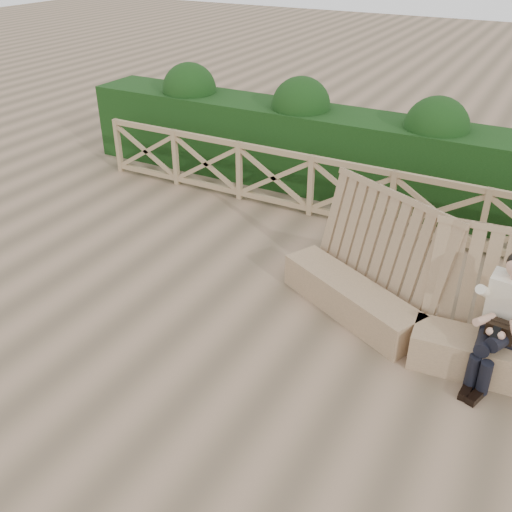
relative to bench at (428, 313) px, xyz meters
The scene contains 5 objects.
ground 2.23m from the bench, 154.14° to the right, with size 60.00×60.00×0.00m, color brown.
bench is the anchor object (origin of this frame).
woman 0.94m from the bench, 17.07° to the right, with size 0.48×0.98×1.54m.
guardrail 3.22m from the bench, 127.90° to the left, with size 10.10×0.09×1.10m.
hedge 4.25m from the bench, 117.87° to the left, with size 12.00×1.20×1.50m, color black.
Camera 1 is at (2.86, -4.93, 4.44)m, focal length 40.00 mm.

